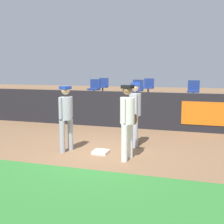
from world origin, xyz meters
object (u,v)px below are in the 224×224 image
Objects in this scene: seat_front_left at (94,87)px; player_coach_visitor at (135,110)px; first_base at (101,152)px; seat_front_right at (193,89)px; seat_back_left at (103,85)px; player_fielder_home at (128,117)px; seat_back_center at (149,86)px; player_runner_visitor at (66,114)px; seat_front_center at (137,88)px.

player_coach_visitor is at bearing -55.24° from seat_front_left.
player_coach_visitor is (0.69, 1.05, 1.05)m from first_base.
seat_front_right and seat_back_left have the same top height.
seat_back_left is at bearing -147.55° from player_fielder_home.
seat_back_center is (-0.90, 7.30, 0.36)m from player_fielder_home.
player_runner_visitor is 2.16× the size of seat_front_right.
seat_front_right is 2.33m from seat_front_center.
first_base is at bearing 112.06° from player_runner_visitor.
player_coach_visitor is 2.23× the size of seat_front_right.
seat_front_right is (1.30, 5.50, 0.36)m from player_fielder_home.
seat_front_center is (2.21, -1.80, -0.00)m from seat_back_left.
seat_front_center is (-0.89, 4.14, 0.36)m from player_coach_visitor.
player_fielder_home is at bearing 100.23° from player_runner_visitor.
seat_front_left is at bearing -149.56° from player_runner_visitor.
seat_back_center is at bearing 169.42° from player_coach_visitor.
player_runner_visitor is 5.42m from seat_front_left.
seat_back_center is 1.00× the size of seat_front_center.
seat_back_center is 1.00× the size of seat_back_left.
first_base is 0.48× the size of seat_back_left.
first_base is 0.21× the size of player_coach_visitor.
seat_back_left is at bearing 180.00° from seat_back_center.
player_fielder_home is 1.37m from player_coach_visitor.
player_coach_visitor reaches higher than seat_front_center.
seat_back_center is 2.78m from seat_front_left.
seat_front_left is (-2.11, -1.80, 0.00)m from seat_back_center.
seat_back_center is at bearing 90.55° from first_base.
first_base is 5.38m from seat_front_center.
seat_back_center is 2.34m from seat_back_left.
seat_back_center is at bearing -164.46° from player_fielder_home.
player_fielder_home reaches higher than player_runner_visitor.
seat_front_right and seat_front_left have the same top height.
seat_back_left is 2.85m from seat_front_center.
first_base is 5.79m from seat_front_right.
seat_front_right is 2.84m from seat_back_center.
player_coach_visitor is (-0.14, 1.36, -0.00)m from player_fielder_home.
seat_front_center is at bearing -94.24° from seat_back_center.
player_fielder_home reaches higher than first_base.
seat_back_center is 1.81m from seat_front_center.
player_coach_visitor is at bearing -165.65° from player_fielder_home.
seat_front_left is 1.81m from seat_back_left.
seat_front_right is at bearing -0.00° from seat_front_left.
player_runner_visitor is (-1.82, 0.24, -0.04)m from player_fielder_home.
seat_front_center is at bearing -180.00° from seat_front_right.
seat_back_center and seat_front_left have the same top height.
player_runner_visitor is 2.16× the size of seat_back_left.
player_runner_visitor is at bearing -98.47° from seat_front_center.
player_fielder_home is at bearing -61.30° from seat_front_left.
seat_back_left is (-0.23, 1.80, -0.00)m from seat_front_left.
seat_front_left reaches higher than first_base.
player_fielder_home is at bearing -82.99° from seat_back_center.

